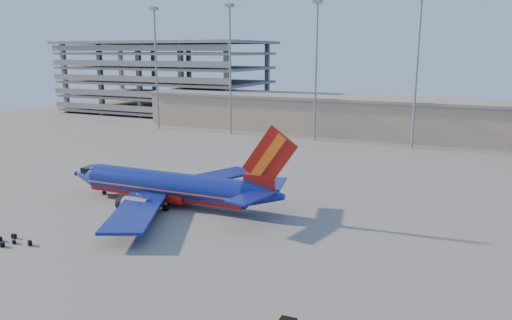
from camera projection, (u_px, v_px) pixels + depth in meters
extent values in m
plane|color=slate|center=(236.00, 201.00, 63.14)|extent=(220.00, 220.00, 0.00)
cube|color=tan|center=(397.00, 119.00, 109.51)|extent=(120.00, 15.00, 8.00)
cube|color=slate|center=(398.00, 100.00, 108.60)|extent=(122.00, 16.00, 0.60)
cube|color=slate|center=(167.00, 109.00, 154.02)|extent=(60.00, 30.00, 0.70)
cube|color=slate|center=(167.00, 95.00, 153.12)|extent=(60.00, 30.00, 0.70)
cube|color=slate|center=(166.00, 82.00, 152.22)|extent=(60.00, 30.00, 0.70)
cube|color=slate|center=(166.00, 68.00, 151.32)|extent=(60.00, 30.00, 0.70)
cube|color=slate|center=(165.00, 54.00, 150.41)|extent=(60.00, 30.00, 0.70)
cube|color=slate|center=(165.00, 43.00, 149.73)|extent=(62.00, 32.00, 0.80)
cube|color=slate|center=(189.00, 76.00, 163.49)|extent=(1.20, 1.20, 21.00)
cylinder|color=gray|center=(156.00, 71.00, 119.43)|extent=(0.44, 0.44, 28.00)
cube|color=gray|center=(154.00, 8.00, 116.36)|extent=(1.60, 1.60, 0.70)
cylinder|color=gray|center=(230.00, 72.00, 111.18)|extent=(0.44, 0.44, 28.00)
cube|color=gray|center=(230.00, 5.00, 108.11)|extent=(1.60, 1.60, 0.70)
cylinder|color=gray|center=(316.00, 74.00, 102.92)|extent=(0.44, 0.44, 28.00)
cube|color=gray|center=(318.00, 1.00, 99.86)|extent=(1.60, 1.60, 0.70)
cylinder|color=gray|center=(416.00, 76.00, 94.67)|extent=(0.44, 0.44, 28.00)
cylinder|color=navy|center=(167.00, 185.00, 61.58)|extent=(21.73, 3.73, 3.34)
cube|color=maroon|center=(167.00, 192.00, 61.76)|extent=(21.72, 3.10, 1.17)
cube|color=orange|center=(167.00, 187.00, 61.62)|extent=(21.73, 3.77, 0.20)
cone|color=navy|center=(87.00, 175.00, 66.63)|extent=(3.85, 3.41, 3.34)
cube|color=black|center=(93.00, 169.00, 65.98)|extent=(2.21, 2.39, 0.72)
cone|color=navy|center=(265.00, 195.00, 56.28)|extent=(4.75, 3.42, 3.34)
cube|color=maroon|center=(259.00, 184.00, 56.30)|extent=(3.80, 0.56, 1.99)
cube|color=maroon|center=(270.00, 157.00, 55.12)|extent=(6.63, 0.41, 7.21)
cube|color=orange|center=(268.00, 157.00, 55.19)|extent=(4.42, 0.46, 5.65)
cube|color=navy|center=(272.00, 184.00, 59.05)|extent=(3.94, 6.24, 0.20)
cube|color=navy|center=(251.00, 197.00, 53.57)|extent=(3.76, 6.19, 0.20)
cube|color=navy|center=(208.00, 178.00, 68.30)|extent=(9.62, 14.65, 0.32)
cube|color=navy|center=(136.00, 211.00, 54.12)|extent=(10.01, 14.59, 0.32)
cube|color=maroon|center=(170.00, 195.00, 61.66)|extent=(5.48, 3.62, 0.90)
cylinder|color=gray|center=(180.00, 186.00, 66.50)|extent=(3.28, 1.95, 1.90)
cylinder|color=gray|center=(137.00, 205.00, 58.11)|extent=(3.28, 1.95, 1.90)
cylinder|color=gray|center=(104.00, 191.00, 65.93)|extent=(0.22, 0.22, 0.99)
cylinder|color=black|center=(104.00, 193.00, 65.98)|extent=(0.58, 0.24, 0.58)
cylinder|color=black|center=(187.00, 197.00, 63.58)|extent=(0.77, 0.51, 0.76)
cylinder|color=black|center=(166.00, 208.00, 59.38)|extent=(0.77, 0.51, 0.76)
cube|color=black|center=(14.00, 242.00, 49.32)|extent=(0.58, 0.54, 0.36)
cube|color=black|center=(2.00, 244.00, 48.50)|extent=(0.59, 0.56, 0.48)
cube|color=black|center=(14.00, 236.00, 50.67)|extent=(0.52, 0.31, 0.46)
cube|color=black|center=(30.00, 243.00, 48.82)|extent=(0.58, 0.52, 0.50)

